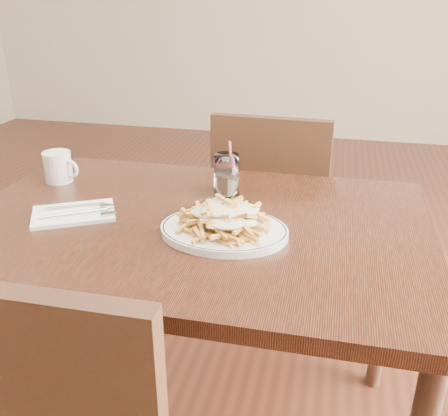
% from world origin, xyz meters
% --- Properties ---
extents(table, '(1.20, 0.80, 0.75)m').
position_xyz_m(table, '(0.00, 0.00, 0.67)').
color(table, black).
rests_on(table, ground).
extents(chair_far, '(0.43, 0.43, 0.90)m').
position_xyz_m(chair_far, '(0.13, 0.63, 0.51)').
color(chair_far, black).
rests_on(chair_far, ground).
extents(fries_plate, '(0.37, 0.34, 0.02)m').
position_xyz_m(fries_plate, '(0.10, -0.06, 0.76)').
color(fries_plate, white).
rests_on(fries_plate, table).
extents(loaded_fries, '(0.26, 0.23, 0.07)m').
position_xyz_m(loaded_fries, '(0.10, -0.06, 0.81)').
color(loaded_fries, gold).
rests_on(loaded_fries, fries_plate).
extents(napkin, '(0.25, 0.22, 0.01)m').
position_xyz_m(napkin, '(-0.31, -0.04, 0.76)').
color(napkin, white).
rests_on(napkin, table).
extents(cutlery, '(0.20, 0.17, 0.01)m').
position_xyz_m(cutlery, '(-0.31, -0.03, 0.76)').
color(cutlery, silver).
rests_on(cutlery, napkin).
extents(water_glass, '(0.07, 0.07, 0.16)m').
position_xyz_m(water_glass, '(0.05, 0.20, 0.80)').
color(water_glass, white).
rests_on(water_glass, table).
extents(coffee_mug, '(0.12, 0.08, 0.09)m').
position_xyz_m(coffee_mug, '(-0.47, 0.18, 0.80)').
color(coffee_mug, white).
rests_on(coffee_mug, table).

